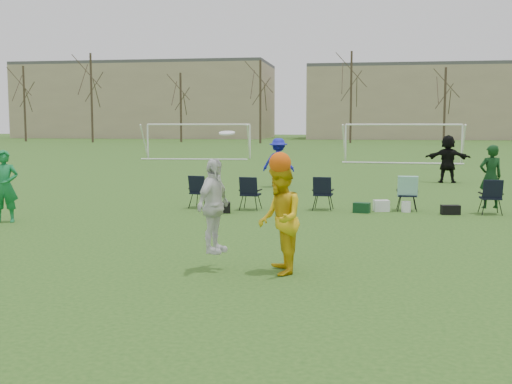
% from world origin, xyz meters
% --- Properties ---
extents(ground, '(260.00, 260.00, 0.00)m').
position_xyz_m(ground, '(0.00, 0.00, 0.00)').
color(ground, '#275019').
rests_on(ground, ground).
extents(fielder_green_near, '(0.77, 0.62, 1.83)m').
position_xyz_m(fielder_green_near, '(-7.47, 4.63, 0.92)').
color(fielder_green_near, '#15783B').
rests_on(fielder_green_near, ground).
extents(fielder_blue, '(1.28, 0.78, 1.91)m').
position_xyz_m(fielder_blue, '(-1.81, 14.67, 0.96)').
color(fielder_blue, '#181DB8').
rests_on(fielder_blue, ground).
extents(fielder_black, '(1.92, 0.81, 2.01)m').
position_xyz_m(fielder_black, '(4.98, 17.65, 1.00)').
color(fielder_black, black).
rests_on(fielder_black, ground).
extents(center_contest, '(1.89, 1.07, 2.37)m').
position_xyz_m(center_contest, '(-0.31, 0.24, 1.00)').
color(center_contest, white).
rests_on(center_contest, ground).
extents(sideline_setup, '(8.93, 1.86, 1.91)m').
position_xyz_m(sideline_setup, '(1.46, 8.16, 0.56)').
color(sideline_setup, '#0D3314').
rests_on(sideline_setup, ground).
extents(goal_left, '(7.39, 0.76, 2.46)m').
position_xyz_m(goal_left, '(-10.00, 34.00, 1.92)').
color(goal_left, white).
rests_on(goal_left, ground).
extents(goal_mid, '(7.40, 0.63, 2.46)m').
position_xyz_m(goal_mid, '(4.00, 32.00, 1.92)').
color(goal_mid, white).
rests_on(goal_mid, ground).
extents(tree_line, '(110.28, 3.28, 11.40)m').
position_xyz_m(tree_line, '(0.24, 69.85, 5.09)').
color(tree_line, '#382B21').
rests_on(tree_line, ground).
extents(building_row, '(126.00, 16.00, 13.00)m').
position_xyz_m(building_row, '(6.73, 96.00, 5.99)').
color(building_row, tan).
rests_on(building_row, ground).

